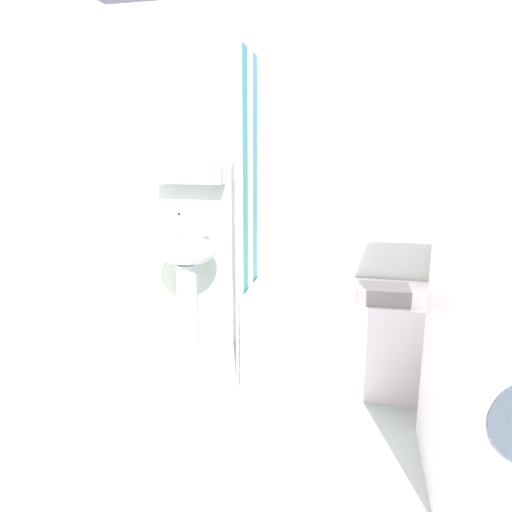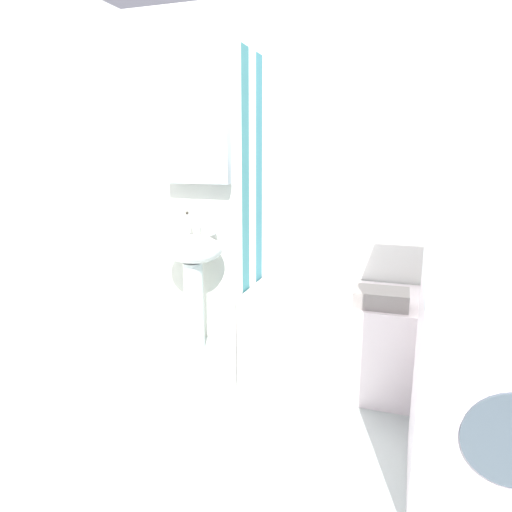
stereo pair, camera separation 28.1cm
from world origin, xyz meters
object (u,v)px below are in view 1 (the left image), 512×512
Objects in this scene: bathtub at (370,335)px; towel_folded at (383,294)px; sink at (186,268)px; lotion_bottle at (481,278)px; shampoo_bottle at (439,270)px; soap_dispenser at (179,224)px; toothbrush_cup at (204,229)px; body_wash_bottle at (458,271)px.

towel_folded reaches higher than bathtub.
bathtub is at bearing -5.86° from sink.
shampoo_bottle is at bearing 178.81° from lotion_bottle.
shampoo_bottle is (1.75, 0.02, -0.24)m from soap_dispenser.
toothbrush_cup is 1.32m from bathtub.
shampoo_bottle reaches higher than lotion_bottle.
body_wash_bottle is at bearing 8.40° from shampoo_bottle.
toothbrush_cup is 0.60× the size of lotion_bottle.
body_wash_bottle is (1.87, 0.04, -0.24)m from soap_dispenser.
lotion_bottle is at bearing -10.04° from body_wash_bottle.
body_wash_bottle reaches higher than towel_folded.
toothbrush_cup reaches higher than lotion_bottle.
towel_folded is at bearing -138.36° from body_wash_bottle.
towel_folded is (-0.36, -0.41, -0.06)m from shampoo_bottle.
towel_folded is (-0.61, -0.41, -0.02)m from lotion_bottle.
lotion_bottle is at bearing 18.88° from bathtub.
shampoo_bottle is 0.55m from towel_folded.
bathtub is (1.34, -0.21, -0.63)m from soap_dispenser.
shampoo_bottle is (1.68, 0.10, 0.06)m from sink.
sink is at bearing -176.54° from shampoo_bottle.
towel_folded is at bearing -74.05° from bathtub.
soap_dispenser is 0.19m from toothbrush_cup.
sink reaches higher than shampoo_bottle.
lotion_bottle is at bearing 0.54° from soap_dispenser.
lotion_bottle is 0.14m from body_wash_bottle.
soap_dispenser is 0.52× the size of towel_folded.
lotion_bottle is 0.68× the size of body_wash_bottle.
soap_dispenser reaches higher than body_wash_bottle.
soap_dispenser reaches higher than toothbrush_cup.
body_wash_bottle is at bearing 25.07° from bathtub.
soap_dispenser is 1.06× the size of lotion_bottle.
toothbrush_cup is 0.40× the size of body_wash_bottle.
soap_dispenser is at bearing -179.46° from lotion_bottle.
soap_dispenser is 0.10× the size of bathtub.
shampoo_bottle is at bearing 3.46° from sink.
soap_dispenser reaches higher than lotion_bottle.
soap_dispenser is at bearing 132.55° from sink.
soap_dispenser is 1.47m from towel_folded.
shampoo_bottle is at bearing 1.04° from toothbrush_cup.
sink is 1.32m from bathtub.
soap_dispenser is 2.02m from lotion_bottle.
bathtub is (1.27, -0.13, -0.33)m from sink.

